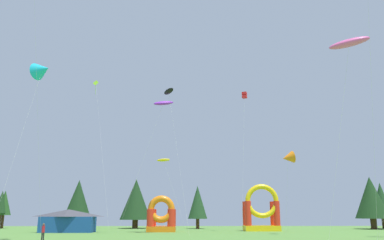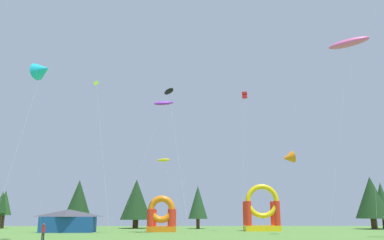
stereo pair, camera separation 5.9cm
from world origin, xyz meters
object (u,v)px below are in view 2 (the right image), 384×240
object	(u,v)px
kite_lime_diamond	(97,86)
person_near_camera	(43,231)
kite_cyan_delta	(42,70)
kite_red_box	(245,96)
kite_purple_parafoil	(164,103)
kite_pink_parafoil	(349,43)
festival_tent	(68,221)
kite_orange_delta	(288,158)
inflatable_orange_dome	(262,213)
kite_black_parafoil	(169,92)
kite_yellow_parafoil	(164,160)
inflatable_blue_arch	(162,219)

from	to	relation	value
kite_lime_diamond	person_near_camera	xyz separation A→B (m)	(1.87, -27.14, -24.47)
kite_lime_diamond	person_near_camera	size ratio (longest dim) A/B	15.12
kite_cyan_delta	kite_red_box	world-z (taller)	kite_red_box
kite_purple_parafoil	kite_pink_parafoil	bearing A→B (deg)	-64.15
kite_cyan_delta	festival_tent	world-z (taller)	kite_cyan_delta
kite_purple_parafoil	person_near_camera	distance (m)	26.48
kite_orange_delta	inflatable_orange_dome	world-z (taller)	kite_orange_delta
kite_red_box	person_near_camera	bearing A→B (deg)	-141.38
kite_black_parafoil	kite_orange_delta	xyz separation A→B (m)	(16.66, -2.29, -10.17)
kite_pink_parafoil	kite_yellow_parafoil	distance (m)	35.50
kite_purple_parafoil	kite_black_parafoil	bearing A→B (deg)	-65.05
kite_cyan_delta	inflatable_blue_arch	xyz separation A→B (m)	(11.91, 22.84, -15.85)
kite_black_parafoil	kite_red_box	xyz separation A→B (m)	(12.15, 5.27, 1.08)
kite_pink_parafoil	kite_orange_delta	distance (m)	27.64
kite_yellow_parafoil	kite_red_box	bearing A→B (deg)	12.52
kite_orange_delta	festival_tent	xyz separation A→B (m)	(-31.73, 7.81, -8.54)
kite_orange_delta	person_near_camera	size ratio (longest dim) A/B	6.38
kite_black_parafoil	kite_red_box	world-z (taller)	kite_red_box
kite_black_parafoil	kite_red_box	size ratio (longest dim) A/B	0.95
inflatable_orange_dome	kite_orange_delta	bearing A→B (deg)	-81.71
kite_red_box	person_near_camera	world-z (taller)	kite_red_box
kite_purple_parafoil	person_near_camera	bearing A→B (deg)	-125.10
kite_yellow_parafoil	kite_orange_delta	bearing A→B (deg)	-15.14
kite_purple_parafoil	inflatable_orange_dome	bearing A→B (deg)	25.36
inflatable_blue_arch	kite_yellow_parafoil	bearing A→B (deg)	-85.38
kite_cyan_delta	kite_pink_parafoil	distance (m)	30.86
kite_cyan_delta	kite_purple_parafoil	bearing A→B (deg)	54.84
kite_yellow_parafoil	kite_purple_parafoil	bearing A→B (deg)	-101.72
kite_orange_delta	kite_red_box	bearing A→B (deg)	120.81
kite_purple_parafoil	inflatable_orange_dome	size ratio (longest dim) A/B	2.67
person_near_camera	kite_black_parafoil	bearing A→B (deg)	8.10
kite_pink_parafoil	inflatable_blue_arch	world-z (taller)	kite_pink_parafoil
kite_pink_parafoil	kite_lime_diamond	distance (m)	52.16
kite_black_parafoil	inflatable_blue_arch	distance (m)	19.88
kite_cyan_delta	kite_red_box	size ratio (longest dim) A/B	0.86
kite_cyan_delta	kite_pink_parafoil	xyz separation A→B (m)	(27.35, -13.98, -3.01)
kite_black_parafoil	kite_red_box	bearing A→B (deg)	23.45
person_near_camera	festival_tent	bearing A→B (deg)	57.67
kite_yellow_parafoil	festival_tent	bearing A→B (deg)	167.79
kite_lime_diamond	inflatable_orange_dome	distance (m)	36.85
kite_red_box	kite_orange_delta	world-z (taller)	kite_red_box
kite_orange_delta	person_near_camera	distance (m)	32.27
kite_cyan_delta	inflatable_blue_arch	world-z (taller)	kite_cyan_delta
inflatable_blue_arch	kite_pink_parafoil	bearing A→B (deg)	-67.25
kite_lime_diamond	kite_purple_parafoil	size ratio (longest dim) A/B	1.34
kite_red_box	kite_orange_delta	size ratio (longest dim) A/B	1.97
kite_pink_parafoil	kite_orange_delta	bearing A→B (deg)	85.05
kite_black_parafoil	person_near_camera	world-z (taller)	kite_black_parafoil
kite_yellow_parafoil	festival_tent	xyz separation A→B (m)	(-14.34, 3.10, -8.79)
kite_pink_parafoil	kite_yellow_parafoil	size ratio (longest dim) A/B	1.43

